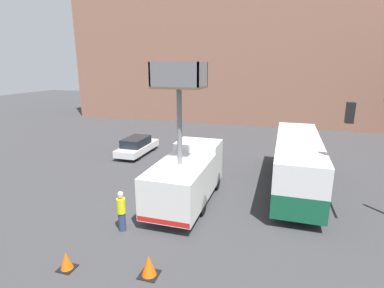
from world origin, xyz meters
name	(u,v)px	position (x,y,z in m)	size (l,w,h in m)	color
ground_plane	(164,207)	(0.00, 0.00, 0.00)	(120.00, 120.00, 0.00)	#38383A
building_backdrop_far	(245,42)	(0.00, 27.78, 9.91)	(44.00, 10.00, 19.83)	#936651
utility_truck	(187,174)	(0.94, 0.96, 1.61)	(2.48, 6.46, 7.22)	silver
city_bus	(297,160)	(6.47, 4.62, 1.77)	(2.43, 10.04, 3.01)	#145638
road_worker_near_truck	(121,211)	(-0.91, -2.57, 0.93)	(0.38, 0.38, 1.85)	navy
road_worker_directing	(278,198)	(5.58, 0.82, 0.92)	(0.38, 0.38, 1.84)	navy
traffic_cone_near_truck	(149,266)	(1.47, -4.91, 0.36)	(0.67, 0.67, 0.76)	black
traffic_cone_mid_road	(66,261)	(-1.49, -5.47, 0.31)	(0.58, 0.58, 0.66)	black
parked_car_curbside	(137,146)	(-5.67, 8.09, 0.73)	(1.77, 4.64, 1.45)	silver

